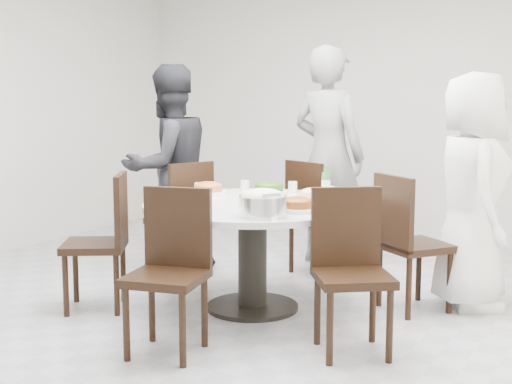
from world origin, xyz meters
The scene contains 22 objects.
floor centered at (0.00, 0.00, 0.00)m, with size 6.00×6.00×0.01m, color #A6A5AA.
wall_back centered at (0.00, 3.00, 1.40)m, with size 6.00×0.01×2.80m, color beige.
dining_table centered at (-0.04, 0.08, 0.38)m, with size 1.50×1.50×0.75m, color silver.
chair_ne centered at (0.94, 0.61, 0.47)m, with size 0.42×0.42×0.95m, color black.
chair_n centered at (-0.04, 1.22, 0.47)m, with size 0.42×0.42×0.95m, color black.
chair_nw centered at (-1.03, 0.59, 0.47)m, with size 0.42×0.42×0.95m, color black.
chair_sw centered at (-1.00, -0.45, 0.47)m, with size 0.42×0.42×0.95m, color black.
chair_s centered at (-0.05, -0.91, 0.47)m, with size 0.42×0.42×0.95m, color black.
chair_se centered at (0.88, -0.38, 0.47)m, with size 0.42×0.42×0.95m, color black.
diner_right centered at (1.25, 0.88, 0.82)m, with size 0.80×0.52×1.64m, color white.
diner_middle centered at (-0.14, 1.59, 0.95)m, with size 0.69×0.46×1.90m, color black.
diner_left centered at (-1.23, 0.74, 0.87)m, with size 0.84×0.66×1.73m, color black.
dish_greens centered at (-0.15, 0.53, 0.79)m, with size 0.27×0.27×0.07m, color white.
dish_pale centered at (0.29, 0.36, 0.78)m, with size 0.24×0.24×0.06m, color white.
dish_orange centered at (-0.53, 0.28, 0.79)m, with size 0.27×0.27×0.07m, color white.
dish_redbrown centered at (0.38, -0.08, 0.78)m, with size 0.26×0.26×0.07m, color white.
dish_tofu centered at (-0.46, -0.14, 0.79)m, with size 0.29×0.29×0.08m, color white.
rice_bowl centered at (0.27, -0.35, 0.81)m, with size 0.30×0.30×0.13m, color silver.
soup_bowl centered at (-0.33, -0.34, 0.79)m, with size 0.24×0.24×0.07m, color white.
beverage_bottle centered at (0.27, 0.62, 0.86)m, with size 0.06×0.06×0.22m, color #317830.
tea_cups centered at (-0.04, 0.69, 0.79)m, with size 0.07×0.07×0.08m, color white.
chopsticks centered at (-0.02, 0.70, 0.76)m, with size 0.24×0.04×0.01m, color tan, non-canonical shape.
Camera 1 is at (2.34, -4.12, 1.50)m, focal length 50.00 mm.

